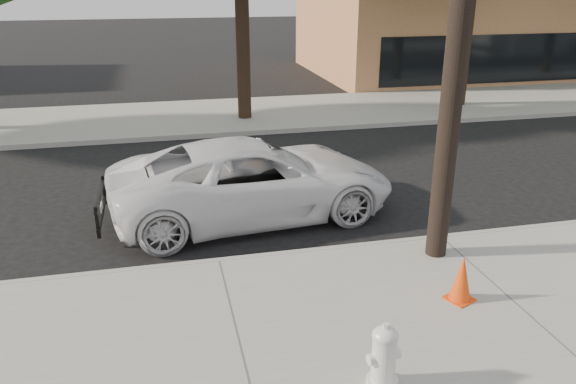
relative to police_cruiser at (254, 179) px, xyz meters
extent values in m
plane|color=black|center=(-0.95, 0.07, -0.78)|extent=(120.00, 120.00, 0.00)
cube|color=gray|center=(-0.95, -4.23, -0.70)|extent=(90.00, 4.40, 0.15)
cube|color=gray|center=(-0.95, 8.57, -0.70)|extent=(90.00, 5.00, 0.15)
cube|color=#9E9B93|center=(-0.95, -2.03, -0.70)|extent=(90.00, 0.12, 0.16)
cube|color=#AA6847|center=(15.05, 16.07, 1.22)|extent=(18.00, 10.00, 4.00)
cylinder|color=black|center=(1.05, 7.87, 1.75)|extent=(0.44, 0.44, 4.75)
cylinder|color=black|center=(9.05, 8.17, 1.57)|extent=(0.44, 0.44, 4.40)
imported|color=white|center=(0.00, 0.00, 0.00)|extent=(5.84, 3.17, 1.55)
cylinder|color=silver|center=(0.53, -5.49, -0.59)|extent=(0.37, 0.37, 0.07)
cylinder|color=silver|center=(0.53, -5.49, -0.31)|extent=(0.28, 0.28, 0.63)
ellipsoid|color=silver|center=(0.53, -5.49, 0.03)|extent=(0.30, 0.30, 0.21)
cylinder|color=silver|center=(0.53, -5.49, -0.25)|extent=(0.40, 0.18, 0.13)
cylinder|color=silver|center=(0.53, -5.49, -0.25)|extent=(0.19, 0.23, 0.16)
cube|color=#EB430C|center=(2.31, -4.04, -0.62)|extent=(0.47, 0.47, 0.02)
cone|color=#EB430C|center=(2.31, -4.04, -0.28)|extent=(0.41, 0.41, 0.70)
camera|label=1|loc=(-1.70, -10.33, 3.74)|focal=35.00mm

